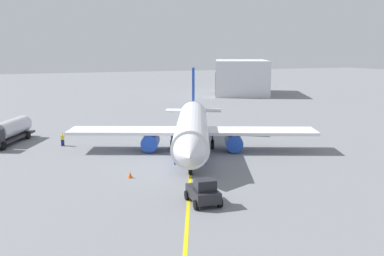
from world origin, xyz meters
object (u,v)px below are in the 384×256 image
object	(u,v)px
fuel_tanker	(8,131)
safety_cone_nose	(130,175)
airplane	(192,129)
pushback_tug	(203,192)
refueling_worker	(63,140)

from	to	relation	value
fuel_tanker	safety_cone_nose	xyz separation A→B (m)	(22.81, 10.62, -1.44)
airplane	fuel_tanker	bearing A→B (deg)	-123.37
fuel_tanker	safety_cone_nose	size ratio (longest dim) A/B	19.02
fuel_tanker	airplane	bearing A→B (deg)	56.63
pushback_tug	refueling_worker	distance (m)	29.38
airplane	pushback_tug	world-z (taller)	airplane
safety_cone_nose	airplane	bearing A→B (deg)	130.58
airplane	refueling_worker	size ratio (longest dim) A/B	18.35
airplane	refueling_worker	distance (m)	17.49
safety_cone_nose	refueling_worker	bearing A→B (deg)	-167.37
fuel_tanker	pushback_tug	bearing A→B (deg)	23.37
fuel_tanker	refueling_worker	distance (m)	7.89
airplane	refueling_worker	bearing A→B (deg)	-123.06
refueling_worker	safety_cone_nose	distance (m)	18.89
airplane	fuel_tanker	world-z (taller)	airplane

